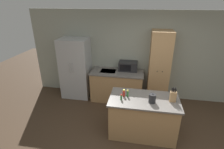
% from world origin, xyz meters
% --- Properties ---
extents(wall_back, '(7.20, 0.06, 2.60)m').
position_xyz_m(wall_back, '(0.00, 2.33, 1.30)').
color(wall_back, '#9EA393').
rests_on(wall_back, ground_plane).
extents(refrigerator, '(0.84, 0.66, 1.82)m').
position_xyz_m(refrigerator, '(-2.16, 1.98, 0.91)').
color(refrigerator, '#B7BABC').
rests_on(refrigerator, ground_plane).
extents(back_counter, '(1.53, 0.72, 0.91)m').
position_xyz_m(back_counter, '(-0.89, 1.96, 0.46)').
color(back_counter, tan).
rests_on(back_counter, ground_plane).
extents(pantry_cabinet, '(0.55, 0.61, 2.11)m').
position_xyz_m(pantry_cabinet, '(0.28, 2.00, 1.06)').
color(pantry_cabinet, tan).
rests_on(pantry_cabinet, ground_plane).
extents(kitchen_island, '(1.48, 0.83, 0.90)m').
position_xyz_m(kitchen_island, '(-0.10, 0.58, 0.45)').
color(kitchen_island, tan).
rests_on(kitchen_island, ground_plane).
extents(microwave, '(0.54, 0.35, 0.27)m').
position_xyz_m(microwave, '(-0.59, 2.11, 1.04)').
color(microwave, '#232326').
rests_on(microwave, back_counter).
extents(knife_block, '(0.12, 0.09, 0.33)m').
position_xyz_m(knife_block, '(0.48, 0.58, 1.02)').
color(knife_block, tan).
rests_on(knife_block, kitchen_island).
extents(spice_bottle_tall_dark, '(0.06, 0.06, 0.16)m').
position_xyz_m(spice_bottle_tall_dark, '(-0.54, 0.62, 0.98)').
color(spice_bottle_tall_dark, '#B2281E').
rests_on(spice_bottle_tall_dark, kitchen_island).
extents(spice_bottle_short_red, '(0.05, 0.05, 0.16)m').
position_xyz_m(spice_bottle_short_red, '(-0.46, 0.62, 0.97)').
color(spice_bottle_short_red, '#337033').
rests_on(spice_bottle_short_red, kitchen_island).
extents(spice_bottle_amber_oil, '(0.04, 0.04, 0.13)m').
position_xyz_m(spice_bottle_amber_oil, '(-0.58, 0.46, 0.96)').
color(spice_bottle_amber_oil, '#337033').
rests_on(spice_bottle_amber_oil, kitchen_island).
extents(kettle, '(0.15, 0.15, 0.21)m').
position_xyz_m(kettle, '(0.06, 0.47, 0.99)').
color(kettle, '#232326').
rests_on(kettle, kitchen_island).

